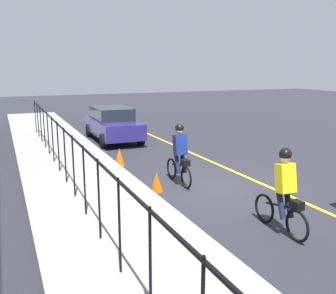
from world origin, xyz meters
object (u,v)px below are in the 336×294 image
object	(u,v)px
cyclist_lead	(180,154)
traffic_cone_near	(157,182)
cyclist_follow	(284,191)
traffic_cone_far	(120,157)
parked_sedan_rear	(113,123)

from	to	relation	value
cyclist_lead	traffic_cone_near	size ratio (longest dim) A/B	3.35
cyclist_lead	traffic_cone_near	xyz separation A→B (m)	(-0.33, 0.88, -0.64)
cyclist_follow	traffic_cone_far	world-z (taller)	cyclist_follow
cyclist_follow	parked_sedan_rear	bearing A→B (deg)	3.00
cyclist_lead	parked_sedan_rear	bearing A→B (deg)	0.29
traffic_cone_far	cyclist_follow	bearing A→B (deg)	-167.37
cyclist_follow	traffic_cone_near	xyz separation A→B (m)	(3.59, 1.38, -0.64)
cyclist_follow	parked_sedan_rear	xyz separation A→B (m)	(11.39, 0.43, -0.09)
traffic_cone_near	parked_sedan_rear	bearing A→B (deg)	-6.96
cyclist_lead	parked_sedan_rear	size ratio (longest dim) A/B	0.41
cyclist_lead	parked_sedan_rear	distance (m)	7.47
cyclist_lead	traffic_cone_far	distance (m)	3.05
cyclist_lead	cyclist_follow	bearing A→B (deg)	-171.87
parked_sedan_rear	traffic_cone_near	distance (m)	7.87
cyclist_lead	traffic_cone_near	world-z (taller)	cyclist_lead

